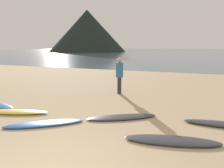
{
  "coord_description": "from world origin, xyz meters",
  "views": [
    {
      "loc": [
        2.15,
        -2.34,
        2.39
      ],
      "look_at": [
        -0.76,
        6.05,
        0.6
      ],
      "focal_mm": 31.51,
      "sensor_mm": 36.0,
      "label": 1
    }
  ],
  "objects_px": {
    "surfboard_5": "(122,117)",
    "surfboard_6": "(172,140)",
    "person_2": "(119,73)",
    "surfboard_3": "(13,112)",
    "surfboard_4": "(44,124)"
  },
  "relations": [
    {
      "from": "surfboard_5",
      "to": "surfboard_6",
      "type": "xyz_separation_m",
      "value": [
        1.64,
        -1.14,
        0.0
      ]
    },
    {
      "from": "surfboard_6",
      "to": "person_2",
      "type": "relative_size",
      "value": 1.33
    },
    {
      "from": "surfboard_6",
      "to": "person_2",
      "type": "xyz_separation_m",
      "value": [
        -2.69,
        4.31,
        1.0
      ]
    },
    {
      "from": "surfboard_6",
      "to": "person_2",
      "type": "bearing_deg",
      "value": 111.52
    },
    {
      "from": "surfboard_3",
      "to": "surfboard_6",
      "type": "height_order",
      "value": "surfboard_3"
    },
    {
      "from": "surfboard_3",
      "to": "surfboard_6",
      "type": "bearing_deg",
      "value": -19.59
    },
    {
      "from": "surfboard_6",
      "to": "surfboard_3",
      "type": "bearing_deg",
      "value": 165.76
    },
    {
      "from": "surfboard_5",
      "to": "person_2",
      "type": "distance_m",
      "value": 3.49
    },
    {
      "from": "surfboard_3",
      "to": "person_2",
      "type": "xyz_separation_m",
      "value": [
        2.73,
        3.96,
        1.0
      ]
    },
    {
      "from": "surfboard_3",
      "to": "surfboard_5",
      "type": "height_order",
      "value": "surfboard_3"
    },
    {
      "from": "surfboard_4",
      "to": "surfboard_5",
      "type": "distance_m",
      "value": 2.45
    },
    {
      "from": "surfboard_3",
      "to": "surfboard_5",
      "type": "xyz_separation_m",
      "value": [
        3.78,
        0.79,
        -0.01
      ]
    },
    {
      "from": "surfboard_5",
      "to": "surfboard_6",
      "type": "bearing_deg",
      "value": -63.59
    },
    {
      "from": "surfboard_6",
      "to": "surfboard_4",
      "type": "bearing_deg",
      "value": 171.73
    },
    {
      "from": "surfboard_3",
      "to": "surfboard_4",
      "type": "distance_m",
      "value": 1.77
    }
  ]
}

